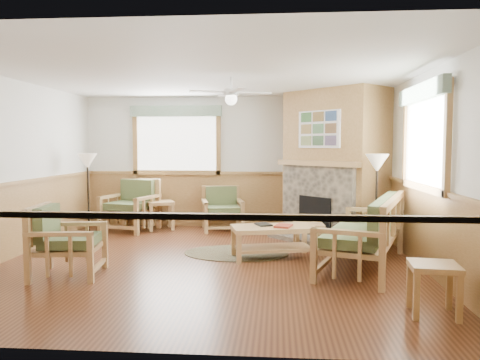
# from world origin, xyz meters

# --- Properties ---
(floor) EXTENTS (6.00, 6.00, 0.01)m
(floor) POSITION_xyz_m (0.00, 0.00, -0.01)
(floor) COLOR #522A17
(floor) RESTS_ON ground
(ceiling) EXTENTS (6.00, 6.00, 0.01)m
(ceiling) POSITION_xyz_m (0.00, 0.00, 2.70)
(ceiling) COLOR white
(ceiling) RESTS_ON floor
(wall_back) EXTENTS (6.00, 0.02, 2.70)m
(wall_back) POSITION_xyz_m (0.00, 3.00, 1.35)
(wall_back) COLOR white
(wall_back) RESTS_ON floor
(wall_front) EXTENTS (6.00, 0.02, 2.70)m
(wall_front) POSITION_xyz_m (0.00, -3.00, 1.35)
(wall_front) COLOR white
(wall_front) RESTS_ON floor
(wall_left) EXTENTS (0.02, 6.00, 2.70)m
(wall_left) POSITION_xyz_m (-3.00, 0.00, 1.35)
(wall_left) COLOR white
(wall_left) RESTS_ON floor
(wall_right) EXTENTS (0.02, 6.00, 2.70)m
(wall_right) POSITION_xyz_m (3.00, 0.00, 1.35)
(wall_right) COLOR white
(wall_right) RESTS_ON floor
(wainscot) EXTENTS (6.00, 6.00, 1.10)m
(wainscot) POSITION_xyz_m (0.00, 0.00, 0.55)
(wainscot) COLOR #9E7541
(wainscot) RESTS_ON floor
(fireplace) EXTENTS (3.11, 3.11, 2.70)m
(fireplace) POSITION_xyz_m (2.05, 2.05, 1.35)
(fireplace) COLOR #9E7541
(fireplace) RESTS_ON floor
(window_back) EXTENTS (1.90, 0.16, 1.50)m
(window_back) POSITION_xyz_m (-1.10, 2.96, 2.53)
(window_back) COLOR white
(window_back) RESTS_ON wall_back
(window_right) EXTENTS (0.16, 1.90, 1.50)m
(window_right) POSITION_xyz_m (2.96, -0.20, 2.53)
(window_right) COLOR white
(window_right) RESTS_ON wall_right
(ceiling_fan) EXTENTS (1.59, 1.59, 0.36)m
(ceiling_fan) POSITION_xyz_m (0.30, 0.30, 2.66)
(ceiling_fan) COLOR white
(ceiling_fan) RESTS_ON ceiling
(sofa) EXTENTS (2.34, 1.57, 1.00)m
(sofa) POSITION_xyz_m (2.17, -0.11, 0.50)
(sofa) COLOR tan
(sofa) RESTS_ON floor
(armchair_back_left) EXTENTS (1.11, 1.11, 1.01)m
(armchair_back_left) POSITION_xyz_m (-1.93, 2.38, 0.51)
(armchair_back_left) COLOR tan
(armchair_back_left) RESTS_ON floor
(armchair_back_right) EXTENTS (0.93, 0.93, 0.87)m
(armchair_back_right) POSITION_xyz_m (-0.09, 2.54, 0.44)
(armchair_back_right) COLOR tan
(armchair_back_right) RESTS_ON floor
(armchair_left) EXTENTS (0.93, 0.93, 0.93)m
(armchair_left) POSITION_xyz_m (-1.72, -0.84, 0.46)
(armchair_left) COLOR tan
(armchair_left) RESTS_ON floor
(coffee_table) EXTENTS (1.33, 0.88, 0.49)m
(coffee_table) POSITION_xyz_m (0.93, 0.31, 0.24)
(coffee_table) COLOR tan
(coffee_table) RESTS_ON floor
(end_table_chairs) EXTENTS (0.66, 0.65, 0.57)m
(end_table_chairs) POSITION_xyz_m (-1.36, 2.55, 0.29)
(end_table_chairs) COLOR tan
(end_table_chairs) RESTS_ON floor
(end_table_sofa) EXTENTS (0.51, 0.49, 0.52)m
(end_table_sofa) POSITION_xyz_m (2.55, -1.93, 0.26)
(end_table_sofa) COLOR tan
(end_table_sofa) RESTS_ON floor
(footstool) EXTENTS (0.51, 0.51, 0.42)m
(footstool) POSITION_xyz_m (1.50, 1.04, 0.21)
(footstool) COLOR tan
(footstool) RESTS_ON floor
(braided_rug) EXTENTS (2.09, 2.09, 0.01)m
(braided_rug) POSITION_xyz_m (0.35, 0.57, 0.01)
(braided_rug) COLOR brown
(braided_rug) RESTS_ON floor
(floor_lamp_left) EXTENTS (0.40, 0.40, 1.56)m
(floor_lamp_left) POSITION_xyz_m (-2.55, 1.83, 0.78)
(floor_lamp_left) COLOR black
(floor_lamp_left) RESTS_ON floor
(floor_lamp_right) EXTENTS (0.45, 0.45, 1.57)m
(floor_lamp_right) POSITION_xyz_m (2.53, 0.74, 0.79)
(floor_lamp_right) COLOR black
(floor_lamp_right) RESTS_ON floor
(book_red) EXTENTS (0.29, 0.35, 0.03)m
(book_red) POSITION_xyz_m (1.08, 0.26, 0.52)
(book_red) COLOR maroon
(book_red) RESTS_ON coffee_table
(book_dark) EXTENTS (0.29, 0.33, 0.02)m
(book_dark) POSITION_xyz_m (0.78, 0.38, 0.51)
(book_dark) COLOR black
(book_dark) RESTS_ON coffee_table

